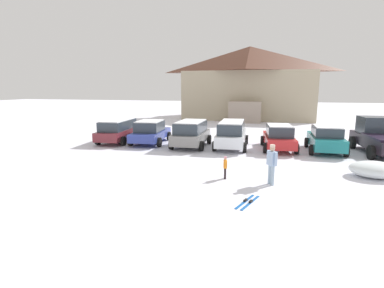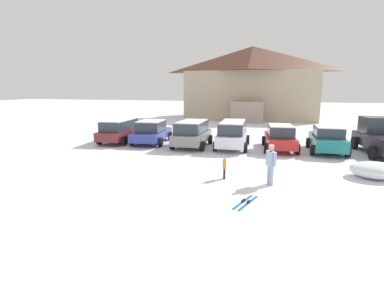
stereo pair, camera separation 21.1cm
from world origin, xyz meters
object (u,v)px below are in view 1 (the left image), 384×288
object	(u,v)px
parked_grey_wagon	(191,133)
pickup_truck	(381,137)
ski_lodge	(249,82)
parked_teal_hatchback	(326,139)
skier_child_in_orange_jacket	(225,166)
skier_adult_in_blue_parka	(272,162)
plowed_snow_pile	(375,169)
parked_blue_hatchback	(150,132)
parked_white_suv	(232,133)
parked_maroon_van	(118,130)
pair_of_skis	(248,202)
parked_red_sedan	(279,137)

from	to	relation	value
parked_grey_wagon	pickup_truck	size ratio (longest dim) A/B	0.77
ski_lodge	pickup_truck	distance (m)	22.40
parked_teal_hatchback	skier_child_in_orange_jacket	distance (m)	8.81
skier_adult_in_blue_parka	plowed_snow_pile	xyz separation A→B (m)	(4.42, 2.24, -0.59)
ski_lodge	pickup_truck	world-z (taller)	ski_lodge
skier_child_in_orange_jacket	parked_blue_hatchback	bearing A→B (deg)	132.30
parked_white_suv	skier_child_in_orange_jacket	bearing A→B (deg)	-84.57
parked_blue_hatchback	plowed_snow_pile	xyz separation A→B (m)	(12.86, -5.20, -0.47)
parked_white_suv	parked_maroon_van	bearing A→B (deg)	-179.96
parked_grey_wagon	skier_adult_in_blue_parka	bearing A→B (deg)	-52.72
parked_grey_wagon	pair_of_skis	bearing A→B (deg)	-63.70
parked_grey_wagon	pickup_truck	world-z (taller)	pickup_truck
parked_white_suv	skier_child_in_orange_jacket	size ratio (longest dim) A/B	4.81
pair_of_skis	plowed_snow_pile	world-z (taller)	plowed_snow_pile
parked_maroon_van	parked_grey_wagon	world-z (taller)	parked_grey_wagon
plowed_snow_pile	parked_maroon_van	bearing A→B (deg)	161.58
parked_red_sedan	plowed_snow_pile	xyz separation A→B (m)	(4.03, -5.24, -0.46)
parked_red_sedan	plowed_snow_pile	size ratio (longest dim) A/B	2.10
parked_teal_hatchback	pair_of_skis	bearing A→B (deg)	-112.10
parked_maroon_van	pair_of_skis	world-z (taller)	parked_maroon_van
plowed_snow_pile	parked_blue_hatchback	bearing A→B (deg)	157.97
parked_red_sedan	pair_of_skis	xyz separation A→B (m)	(-1.15, -9.71, -0.79)
pickup_truck	plowed_snow_pile	xyz separation A→B (m)	(-1.88, -5.60, -0.64)
parked_red_sedan	plowed_snow_pile	distance (m)	6.62
parked_blue_hatchback	plowed_snow_pile	distance (m)	13.88
parked_grey_wagon	skier_adult_in_blue_parka	xyz separation A→B (m)	(5.29, -6.94, 0.01)
ski_lodge	pair_of_skis	world-z (taller)	ski_lodge
ski_lodge	parked_grey_wagon	size ratio (longest dim) A/B	3.98
parked_maroon_van	pickup_truck	xyz separation A→B (m)	(17.21, 0.49, 0.10)
pickup_truck	parked_teal_hatchback	bearing A→B (deg)	-173.19
parked_blue_hatchback	parked_maroon_van	bearing A→B (deg)	-177.70
skier_child_in_orange_jacket	parked_red_sedan	bearing A→B (deg)	71.94
parked_white_suv	plowed_snow_pile	xyz separation A→B (m)	(7.04, -5.11, -0.59)
pickup_truck	plowed_snow_pile	distance (m)	5.94
parked_red_sedan	skier_child_in_orange_jacket	xyz separation A→B (m)	(-2.34, -7.17, -0.25)
parked_grey_wagon	skier_child_in_orange_jacket	size ratio (longest dim) A/B	4.17
parked_maroon_van	parked_white_suv	bearing A→B (deg)	0.04
parked_grey_wagon	parked_white_suv	xyz separation A→B (m)	(2.68, 0.41, 0.01)
parked_teal_hatchback	plowed_snow_pile	bearing A→B (deg)	-76.67
skier_adult_in_blue_parka	parked_white_suv	bearing A→B (deg)	109.55
parked_teal_hatchback	skier_adult_in_blue_parka	size ratio (longest dim) A/B	2.44
parked_blue_hatchback	pair_of_skis	bearing A→B (deg)	-51.54
parked_maroon_van	parked_white_suv	xyz separation A→B (m)	(8.29, 0.01, 0.05)
parked_red_sedan	parked_teal_hatchback	world-z (taller)	parked_teal_hatchback
parked_white_suv	pickup_truck	distance (m)	8.93
ski_lodge	skier_child_in_orange_jacket	size ratio (longest dim) A/B	16.59
parked_red_sedan	skier_child_in_orange_jacket	bearing A→B (deg)	-108.06
parked_maroon_van	plowed_snow_pile	distance (m)	16.16
parked_white_suv	skier_adult_in_blue_parka	world-z (taller)	parked_white_suv
parked_blue_hatchback	plowed_snow_pile	bearing A→B (deg)	-22.03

